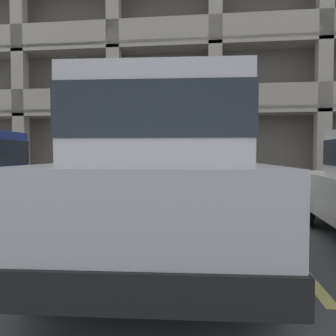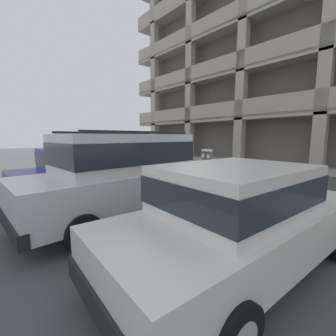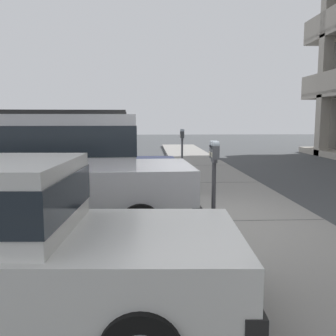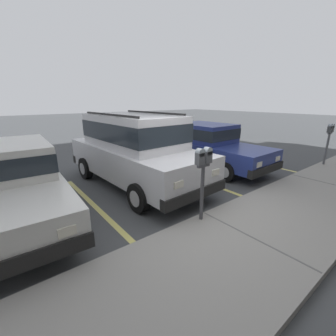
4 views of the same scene
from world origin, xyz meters
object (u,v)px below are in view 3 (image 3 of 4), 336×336
object	(u,v)px
silver_suv	(49,168)
red_sedan	(82,163)
parking_meter_far	(182,140)
parking_meter_near	(214,163)

from	to	relation	value
silver_suv	red_sedan	world-z (taller)	silver_suv
red_sedan	parking_meter_far	distance (m)	4.22
red_sedan	parking_meter_near	size ratio (longest dim) A/B	3.16
parking_meter_near	parking_meter_far	distance (m)	6.35
red_sedan	parking_meter_far	world-z (taller)	parking_meter_far
silver_suv	red_sedan	xyz separation A→B (m)	(-3.04, 0.01, -0.27)
red_sedan	parking_meter_far	xyz separation A→B (m)	(-3.17, 2.76, 0.38)
silver_suv	parking_meter_far	size ratio (longest dim) A/B	3.36
red_sedan	parking_meter_far	size ratio (longest dim) A/B	3.10
silver_suv	parking_meter_near	xyz separation A→B (m)	(0.14, 2.74, 0.09)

